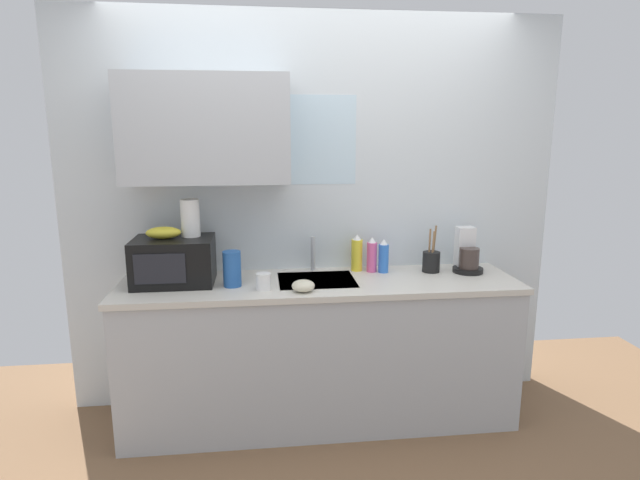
{
  "coord_description": "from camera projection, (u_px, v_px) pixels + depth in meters",
  "views": [
    {
      "loc": [
        -0.35,
        -2.98,
        1.78
      ],
      "look_at": [
        0.0,
        0.0,
        1.15
      ],
      "focal_mm": 29.15,
      "sensor_mm": 36.0,
      "label": 1
    }
  ],
  "objects": [
    {
      "name": "coffee_maker",
      "position": [
        467.0,
        255.0,
        3.31
      ],
      "size": [
        0.19,
        0.21,
        0.28
      ],
      "color": "black",
      "rests_on": "counter_unit"
    },
    {
      "name": "cereal_canister",
      "position": [
        232.0,
        269.0,
        2.99
      ],
      "size": [
        0.1,
        0.1,
        0.21
      ],
      "primitive_type": "cylinder",
      "color": "#2659A5",
      "rests_on": "counter_unit"
    },
    {
      "name": "paper_towel_roll",
      "position": [
        190.0,
        218.0,
        3.05
      ],
      "size": [
        0.11,
        0.11,
        0.22
      ],
      "primitive_type": "cylinder",
      "color": "white",
      "rests_on": "microwave"
    },
    {
      "name": "utensil_crock",
      "position": [
        431.0,
        261.0,
        3.3
      ],
      "size": [
        0.11,
        0.11,
        0.3
      ],
      "color": "black",
      "rests_on": "counter_unit"
    },
    {
      "name": "banana_bunch",
      "position": [
        163.0,
        233.0,
        3.0
      ],
      "size": [
        0.2,
        0.11,
        0.07
      ],
      "primitive_type": "ellipsoid",
      "color": "gold",
      "rests_on": "microwave"
    },
    {
      "name": "dish_soap_bottle_yellow",
      "position": [
        357.0,
        254.0,
        3.33
      ],
      "size": [
        0.07,
        0.07,
        0.24
      ],
      "color": "yellow",
      "rests_on": "counter_unit"
    },
    {
      "name": "sink_faucet",
      "position": [
        313.0,
        254.0,
        3.33
      ],
      "size": [
        0.03,
        0.03,
        0.22
      ],
      "primitive_type": "cylinder",
      "color": "#B2B5BA",
      "rests_on": "counter_unit"
    },
    {
      "name": "small_bowl",
      "position": [
        303.0,
        286.0,
        2.9
      ],
      "size": [
        0.13,
        0.13,
        0.06
      ],
      "primitive_type": "ellipsoid",
      "color": "beige",
      "rests_on": "counter_unit"
    },
    {
      "name": "microwave",
      "position": [
        174.0,
        261.0,
        3.04
      ],
      "size": [
        0.46,
        0.35,
        0.27
      ],
      "color": "black",
      "rests_on": "counter_unit"
    },
    {
      "name": "kitchen_wall_assembly",
      "position": [
        295.0,
        199.0,
        3.31
      ],
      "size": [
        3.15,
        0.42,
        2.5
      ],
      "color": "silver",
      "rests_on": "ground"
    },
    {
      "name": "counter_unit",
      "position": [
        320.0,
        349.0,
        3.21
      ],
      "size": [
        2.38,
        0.63,
        0.9
      ],
      "color": "#B2B7BC",
      "rests_on": "ground"
    },
    {
      "name": "dish_soap_bottle_blue",
      "position": [
        384.0,
        257.0,
        3.28
      ],
      "size": [
        0.06,
        0.06,
        0.22
      ],
      "color": "blue",
      "rests_on": "counter_unit"
    },
    {
      "name": "mug_white",
      "position": [
        264.0,
        281.0,
        2.93
      ],
      "size": [
        0.08,
        0.08,
        0.09
      ],
      "primitive_type": "cylinder",
      "color": "white",
      "rests_on": "counter_unit"
    },
    {
      "name": "dish_soap_bottle_pink",
      "position": [
        372.0,
        255.0,
        3.3
      ],
      "size": [
        0.06,
        0.06,
        0.22
      ],
      "color": "#E55999",
      "rests_on": "counter_unit"
    }
  ]
}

